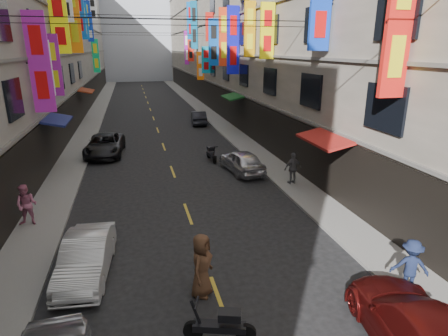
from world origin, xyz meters
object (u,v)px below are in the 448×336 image
scooter_crossing (221,325)px  scooter_far_right (211,154)px  car_left_mid (86,257)px  pedestrian_rfar (293,168)px  pedestrian_rnear (410,266)px  pedestrian_lfar (27,205)px  car_right_far (199,118)px  car_left_far (105,145)px  car_right_mid (242,161)px  pedestrian_crossing (202,265)px  car_right_near (420,331)px

scooter_crossing → scooter_far_right: 15.52m
car_left_mid → pedestrian_rfar: bearing=37.2°
pedestrian_rnear → pedestrian_rfar: 9.28m
pedestrian_lfar → pedestrian_rnear: (11.78, -7.32, -0.03)m
scooter_far_right → car_left_mid: 13.16m
car_right_far → car_left_far: bearing=54.4°
car_left_far → car_right_far: bearing=53.3°
car_right_mid → pedestrian_rfar: bearing=117.2°
scooter_far_right → car_right_mid: bearing=109.5°
car_left_far → pedestrian_crossing: pedestrian_crossing is taller
car_right_far → pedestrian_lfar: size_ratio=2.23×
scooter_crossing → pedestrian_rfar: pedestrian_rfar is taller
car_right_far → pedestrian_rfar: bearing=101.4°
scooter_crossing → car_right_near: size_ratio=0.36×
car_left_far → pedestrian_crossing: size_ratio=2.58×
scooter_crossing → scooter_far_right: size_ratio=0.97×
car_left_far → pedestrian_rfar: pedestrian_rfar is taller
car_left_far → car_right_far: car_left_far is taller
pedestrian_lfar → car_right_far: bearing=71.7°
scooter_crossing → pedestrian_rfar: (6.16, 9.77, 0.51)m
car_left_mid → pedestrian_rfar: size_ratio=2.31×
scooter_crossing → car_right_mid: size_ratio=0.45×
pedestrian_rnear → pedestrian_rfar: bearing=-66.8°
car_right_far → pedestrian_lfar: 22.22m
pedestrian_rnear → car_left_mid: bearing=6.4°
car_left_mid → car_left_far: (-0.23, 14.52, 0.05)m
car_left_far → car_right_near: bearing=-63.7°
scooter_crossing → pedestrian_rnear: pedestrian_rnear is taller
scooter_far_right → car_right_near: car_right_near is taller
car_left_far → pedestrian_rfar: size_ratio=2.97×
car_left_mid → pedestrian_lfar: bearing=127.8°
scooter_crossing → car_right_mid: bearing=-0.3°
scooter_crossing → pedestrian_rfar: size_ratio=1.05×
scooter_far_right → car_left_far: 7.33m
pedestrian_rfar → car_right_far: bearing=-91.8°
car_left_mid → car_right_far: 24.95m
scooter_far_right → car_right_far: car_right_far is taller
pedestrian_crossing → car_left_far: bearing=45.2°
scooter_far_right → pedestrian_lfar: 11.70m
car_left_far → pedestrian_lfar: (-2.38, -10.46, 0.27)m
car_right_near → car_right_far: bearing=-80.3°
car_left_mid → car_right_near: 9.42m
scooter_far_right → car_right_near: size_ratio=0.37×
car_right_mid → car_left_far: bearing=-43.9°
car_right_mid → pedestrian_crossing: size_ratio=2.03×
car_left_far → car_right_near: size_ratio=1.03×
car_right_far → pedestrian_crossing: (-4.42, -25.56, 0.34)m
scooter_crossing → pedestrian_rfar: 11.56m
car_right_far → scooter_crossing: bearing=86.5°
pedestrian_rfar → pedestrian_rnear: bearing=79.5°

